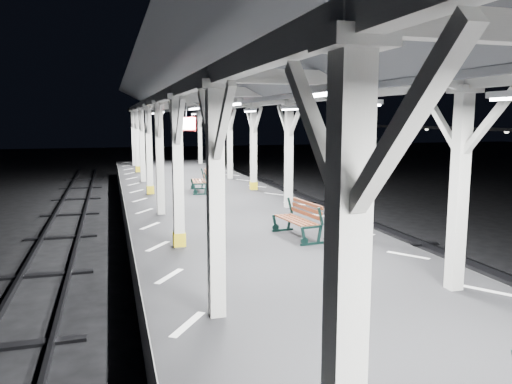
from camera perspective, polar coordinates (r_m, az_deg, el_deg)
name	(u,v)px	position (r m, az deg, el deg)	size (l,w,h in m)	color
ground	(297,314)	(10.09, 4.66, -13.78)	(120.00, 120.00, 0.00)	black
platform	(297,290)	(9.91, 4.70, -11.10)	(6.00, 50.00, 1.00)	black
hazard_stripes_left	(169,276)	(9.20, -9.87, -9.45)	(1.00, 48.00, 0.01)	silver
hazard_stripes_right	(408,255)	(10.85, 16.99, -6.93)	(1.00, 48.00, 0.01)	silver
track_left	(18,343)	(9.61, -25.57, -15.26)	(2.20, 60.00, 0.16)	#2D2D33
track_right	(506,287)	(12.65, 26.65, -9.64)	(2.20, 60.00, 0.16)	#2D2D33
canopy	(300,77)	(9.36, 5.03, 12.98)	(5.40, 49.00, 4.65)	silver
bench_mid	(300,219)	(11.88, 5.04, -3.04)	(0.76, 1.63, 0.85)	black
bench_far	(201,180)	(19.27, -6.28, 1.34)	(0.74, 1.62, 0.85)	black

